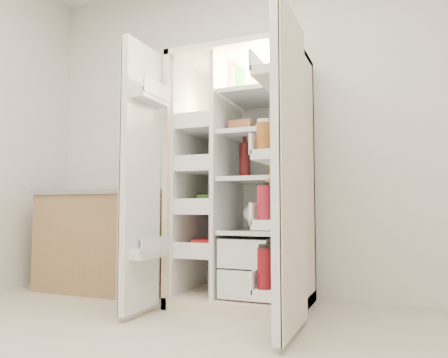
% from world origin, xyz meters
% --- Properties ---
extents(wall_back, '(4.00, 0.02, 2.70)m').
position_xyz_m(wall_back, '(0.00, 2.00, 1.35)').
color(wall_back, silver).
rests_on(wall_back, floor).
extents(refrigerator, '(0.92, 0.70, 1.80)m').
position_xyz_m(refrigerator, '(0.00, 1.65, 0.74)').
color(refrigerator, beige).
rests_on(refrigerator, floor).
extents(freezer_door, '(0.15, 0.40, 1.72)m').
position_xyz_m(freezer_door, '(-0.51, 1.05, 0.89)').
color(freezer_door, white).
rests_on(freezer_door, floor).
extents(fridge_door, '(0.17, 0.58, 1.72)m').
position_xyz_m(fridge_door, '(0.47, 0.96, 0.87)').
color(fridge_door, white).
rests_on(fridge_door, floor).
extents(kitchen_counter, '(1.15, 0.61, 0.83)m').
position_xyz_m(kitchen_counter, '(-1.23, 1.67, 0.42)').
color(kitchen_counter, '#99764C').
rests_on(kitchen_counter, floor).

